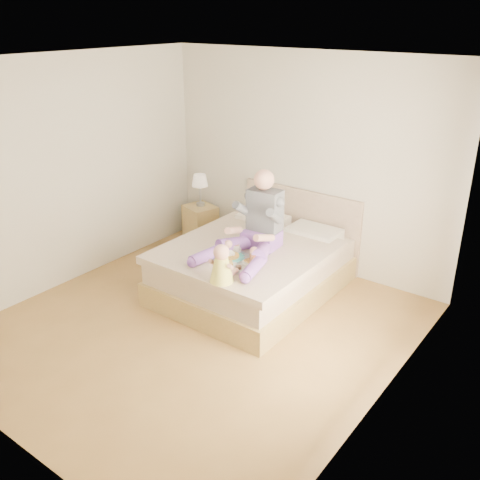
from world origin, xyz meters
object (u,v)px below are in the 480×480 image
Objects in this scene: nightstand at (201,223)px; adult at (255,228)px; bed at (257,265)px; baby at (222,266)px; tray at (237,259)px.

nightstand is 1.99m from adult.
bed is 5.46× the size of baby.
baby is at bearing -74.54° from bed.
tray is (1.65, -1.31, 0.38)m from nightstand.
nightstand is at bearing 127.67° from baby.
bed is 4.22× the size of nightstand.
nightstand is 2.57m from baby.
nightstand is at bearing 152.45° from tray.
baby is at bearing -82.18° from adult.
adult is 0.83m from baby.
bed reaches higher than nightstand.
adult is 0.44m from tray.
baby is at bearing -60.33° from tray.
bed is 1.13m from baby.
adult is at bearing 103.28° from tray.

